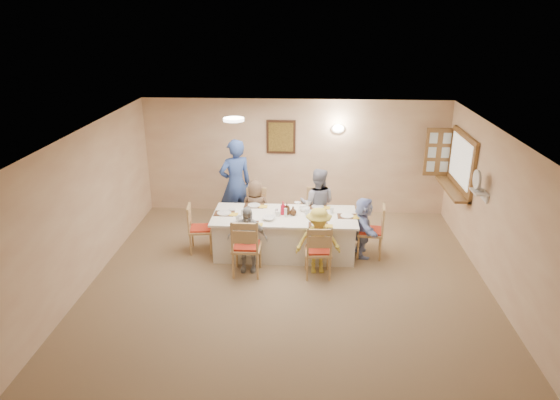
# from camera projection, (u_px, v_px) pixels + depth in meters

# --- Properties ---
(ground) EXTENTS (7.00, 7.00, 0.00)m
(ground) POSITION_uv_depth(u_px,v_px,m) (287.00, 293.00, 7.95)
(ground) COLOR #867151
(room_walls) EXTENTS (7.00, 7.00, 7.00)m
(room_walls) POSITION_uv_depth(u_px,v_px,m) (288.00, 205.00, 7.41)
(room_walls) COLOR tan
(room_walls) RESTS_ON ground
(wall_picture) EXTENTS (0.62, 0.05, 0.72)m
(wall_picture) POSITION_uv_depth(u_px,v_px,m) (281.00, 137.00, 10.59)
(wall_picture) COLOR #3B2114
(wall_picture) RESTS_ON room_walls
(wall_sconce) EXTENTS (0.26, 0.09, 0.18)m
(wall_sconce) POSITION_uv_depth(u_px,v_px,m) (338.00, 129.00, 10.43)
(wall_sconce) COLOR white
(wall_sconce) RESTS_ON room_walls
(ceiling_light) EXTENTS (0.36, 0.36, 0.05)m
(ceiling_light) POSITION_uv_depth(u_px,v_px,m) (234.00, 119.00, 8.52)
(ceiling_light) COLOR white
(ceiling_light) RESTS_ON room_walls
(serving_hatch) EXTENTS (0.06, 1.50, 1.15)m
(serving_hatch) POSITION_uv_depth(u_px,v_px,m) (462.00, 163.00, 9.48)
(serving_hatch) COLOR brown
(serving_hatch) RESTS_ON room_walls
(hatch_sill) EXTENTS (0.30, 1.50, 0.05)m
(hatch_sill) POSITION_uv_depth(u_px,v_px,m) (452.00, 189.00, 9.67)
(hatch_sill) COLOR brown
(hatch_sill) RESTS_ON room_walls
(shutter_door) EXTENTS (0.55, 0.04, 1.00)m
(shutter_door) POSITION_uv_depth(u_px,v_px,m) (438.00, 152.00, 10.20)
(shutter_door) COLOR brown
(shutter_door) RESTS_ON room_walls
(fan_shelf) EXTENTS (0.22, 0.36, 0.03)m
(fan_shelf) POSITION_uv_depth(u_px,v_px,m) (479.00, 192.00, 8.26)
(fan_shelf) COLOR white
(fan_shelf) RESTS_ON room_walls
(desk_fan) EXTENTS (0.30, 0.30, 0.28)m
(desk_fan) POSITION_uv_depth(u_px,v_px,m) (479.00, 183.00, 8.21)
(desk_fan) COLOR #A5A5A8
(desk_fan) RESTS_ON fan_shelf
(dining_table) EXTENTS (2.59, 1.10, 0.76)m
(dining_table) POSITION_uv_depth(u_px,v_px,m) (285.00, 234.00, 9.13)
(dining_table) COLOR white
(dining_table) RESTS_ON ground
(chair_back_left) EXTENTS (0.47, 0.47, 0.92)m
(chair_back_left) POSITION_uv_depth(u_px,v_px,m) (256.00, 213.00, 9.88)
(chair_back_left) COLOR tan
(chair_back_left) RESTS_ON ground
(chair_back_right) EXTENTS (0.47, 0.47, 0.96)m
(chair_back_right) POSITION_uv_depth(u_px,v_px,m) (317.00, 213.00, 9.81)
(chair_back_right) COLOR tan
(chair_back_right) RESTS_ON ground
(chair_front_left) EXTENTS (0.50, 0.50, 1.04)m
(chair_front_left) POSITION_uv_depth(u_px,v_px,m) (247.00, 246.00, 8.37)
(chair_front_left) COLOR tan
(chair_front_left) RESTS_ON ground
(chair_front_right) EXTENTS (0.48, 0.48, 0.95)m
(chair_front_right) POSITION_uv_depth(u_px,v_px,m) (318.00, 250.00, 8.32)
(chair_front_right) COLOR tan
(chair_front_right) RESTS_ON ground
(chair_left_end) EXTENTS (0.49, 0.49, 0.92)m
(chair_left_end) POSITION_uv_depth(u_px,v_px,m) (201.00, 228.00, 9.18)
(chair_left_end) COLOR tan
(chair_left_end) RESTS_ON ground
(chair_right_end) EXTENTS (0.52, 0.52, 0.99)m
(chair_right_end) POSITION_uv_depth(u_px,v_px,m) (370.00, 231.00, 9.00)
(chair_right_end) COLOR tan
(chair_right_end) RESTS_ON ground
(diner_back_left) EXTENTS (0.59, 0.40, 1.18)m
(diner_back_left) POSITION_uv_depth(u_px,v_px,m) (256.00, 209.00, 9.72)
(diner_back_left) COLOR brown
(diner_back_left) RESTS_ON ground
(diner_back_right) EXTENTS (0.82, 0.70, 1.43)m
(diner_back_right) POSITION_uv_depth(u_px,v_px,m) (317.00, 204.00, 9.61)
(diner_back_right) COLOR gray
(diner_back_right) RESTS_ON ground
(diner_front_left) EXTENTS (0.69, 0.29, 1.17)m
(diner_front_left) POSITION_uv_depth(u_px,v_px,m) (247.00, 239.00, 8.45)
(diner_front_left) COLOR #AAAAAA
(diner_front_left) RESTS_ON ground
(diner_front_right) EXTENTS (0.84, 0.58, 1.17)m
(diner_front_right) POSITION_uv_depth(u_px,v_px,m) (318.00, 241.00, 8.39)
(diner_front_right) COLOR gold
(diner_front_right) RESTS_ON ground
(diner_right_end) EXTENTS (1.10, 0.52, 1.12)m
(diner_right_end) POSITION_uv_depth(u_px,v_px,m) (363.00, 227.00, 8.99)
(diner_right_end) COLOR #9FB3EF
(diner_right_end) RESTS_ON ground
(caregiver) EXTENTS (1.06, 1.03, 1.86)m
(caregiver) POSITION_uv_depth(u_px,v_px,m) (236.00, 184.00, 10.06)
(caregiver) COLOR #304A8F
(caregiver) RESTS_ON ground
(placemat_fl) EXTENTS (0.33, 0.24, 0.01)m
(placemat_fl) POSITION_uv_depth(u_px,v_px,m) (249.00, 223.00, 8.63)
(placemat_fl) COLOR #472B19
(placemat_fl) RESTS_ON dining_table
(plate_fl) EXTENTS (0.23, 0.23, 0.01)m
(plate_fl) POSITION_uv_depth(u_px,v_px,m) (249.00, 223.00, 8.63)
(plate_fl) COLOR white
(plate_fl) RESTS_ON dining_table
(napkin_fl) EXTENTS (0.13, 0.13, 0.01)m
(napkin_fl) POSITION_uv_depth(u_px,v_px,m) (259.00, 224.00, 8.57)
(napkin_fl) COLOR yellow
(napkin_fl) RESTS_ON dining_table
(placemat_fr) EXTENTS (0.33, 0.25, 0.01)m
(placemat_fr) POSITION_uv_depth(u_px,v_px,m) (318.00, 225.00, 8.57)
(placemat_fr) COLOR #472B19
(placemat_fr) RESTS_ON dining_table
(plate_fr) EXTENTS (0.24, 0.24, 0.02)m
(plate_fr) POSITION_uv_depth(u_px,v_px,m) (318.00, 224.00, 8.56)
(plate_fr) COLOR white
(plate_fr) RESTS_ON dining_table
(napkin_fr) EXTENTS (0.14, 0.14, 0.01)m
(napkin_fr) POSITION_uv_depth(u_px,v_px,m) (329.00, 226.00, 8.51)
(napkin_fr) COLOR yellow
(napkin_fr) RESTS_ON dining_table
(placemat_bl) EXTENTS (0.37, 0.28, 0.01)m
(placemat_bl) POSITION_uv_depth(u_px,v_px,m) (254.00, 206.00, 9.42)
(placemat_bl) COLOR #472B19
(placemat_bl) RESTS_ON dining_table
(plate_bl) EXTENTS (0.24, 0.24, 0.01)m
(plate_bl) POSITION_uv_depth(u_px,v_px,m) (254.00, 205.00, 9.41)
(plate_bl) COLOR white
(plate_bl) RESTS_ON dining_table
(napkin_bl) EXTENTS (0.15, 0.15, 0.01)m
(napkin_bl) POSITION_uv_depth(u_px,v_px,m) (263.00, 206.00, 9.36)
(napkin_bl) COLOR yellow
(napkin_bl) RESTS_ON dining_table
(placemat_br) EXTENTS (0.34, 0.25, 0.01)m
(placemat_br) POSITION_uv_depth(u_px,v_px,m) (318.00, 207.00, 9.35)
(placemat_br) COLOR #472B19
(placemat_br) RESTS_ON dining_table
(plate_br) EXTENTS (0.23, 0.23, 0.01)m
(plate_br) POSITION_uv_depth(u_px,v_px,m) (318.00, 206.00, 9.35)
(plate_br) COLOR white
(plate_br) RESTS_ON dining_table
(napkin_br) EXTENTS (0.14, 0.14, 0.01)m
(napkin_br) POSITION_uv_depth(u_px,v_px,m) (327.00, 208.00, 9.29)
(napkin_br) COLOR yellow
(napkin_br) RESTS_ON dining_table
(placemat_le) EXTENTS (0.36, 0.27, 0.01)m
(placemat_le) POSITION_uv_depth(u_px,v_px,m) (224.00, 213.00, 9.05)
(placemat_le) COLOR #472B19
(placemat_le) RESTS_ON dining_table
(plate_le) EXTENTS (0.26, 0.26, 0.02)m
(plate_le) POSITION_uv_depth(u_px,v_px,m) (224.00, 213.00, 9.05)
(plate_le) COLOR white
(plate_le) RESTS_ON dining_table
(napkin_le) EXTENTS (0.15, 0.15, 0.01)m
(napkin_le) POSITION_uv_depth(u_px,v_px,m) (234.00, 214.00, 8.99)
(napkin_le) COLOR yellow
(napkin_le) RESTS_ON dining_table
(placemat_re) EXTENTS (0.34, 0.25, 0.01)m
(placemat_re) POSITION_uv_depth(u_px,v_px,m) (347.00, 216.00, 8.93)
(placemat_re) COLOR #472B19
(placemat_re) RESTS_ON dining_table
(plate_re) EXTENTS (0.23, 0.23, 0.01)m
(plate_re) POSITION_uv_depth(u_px,v_px,m) (347.00, 216.00, 8.93)
(plate_re) COLOR white
(plate_re) RESTS_ON dining_table
(napkin_re) EXTENTS (0.15, 0.15, 0.01)m
(napkin_re) POSITION_uv_depth(u_px,v_px,m) (357.00, 217.00, 8.87)
(napkin_re) COLOR yellow
(napkin_re) RESTS_ON dining_table
(teacup_a) EXTENTS (0.17, 0.17, 0.09)m
(teacup_a) POSITION_uv_depth(u_px,v_px,m) (239.00, 219.00, 8.73)
(teacup_a) COLOR white
(teacup_a) RESTS_ON dining_table
(teacup_b) EXTENTS (0.13, 0.13, 0.09)m
(teacup_b) POSITION_uv_depth(u_px,v_px,m) (309.00, 203.00, 9.42)
(teacup_b) COLOR white
(teacup_b) RESTS_ON dining_table
(bowl_a) EXTENTS (0.31, 0.31, 0.05)m
(bowl_a) POSITION_uv_depth(u_px,v_px,m) (269.00, 218.00, 8.78)
(bowl_a) COLOR white
(bowl_a) RESTS_ON dining_table
(bowl_b) EXTENTS (0.31, 0.31, 0.06)m
(bowl_b) POSITION_uv_depth(u_px,v_px,m) (305.00, 209.00, 9.18)
(bowl_b) COLOR white
(bowl_b) RESTS_ON dining_table
(condiment_ketchup) EXTENTS (0.16, 0.16, 0.25)m
(condiment_ketchup) POSITION_uv_depth(u_px,v_px,m) (283.00, 208.00, 8.97)
(condiment_ketchup) COLOR red
(condiment_ketchup) RESTS_ON dining_table
(condiment_brown) EXTENTS (0.14, 0.14, 0.22)m
(condiment_brown) POSITION_uv_depth(u_px,v_px,m) (287.00, 209.00, 8.99)
(condiment_brown) COLOR #3B220F
(condiment_brown) RESTS_ON dining_table
(condiment_malt) EXTENTS (0.22, 0.22, 0.16)m
(condiment_malt) POSITION_uv_depth(u_px,v_px,m) (293.00, 211.00, 8.96)
(condiment_malt) COLOR #3B220F
(condiment_malt) RESTS_ON dining_table
(drinking_glass) EXTENTS (0.06, 0.06, 0.09)m
(drinking_glass) POSITION_uv_depth(u_px,v_px,m) (277.00, 211.00, 9.03)
(drinking_glass) COLOR silver
(drinking_glass) RESTS_ON dining_table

